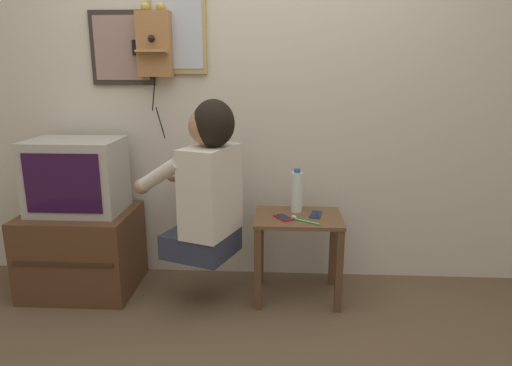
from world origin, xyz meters
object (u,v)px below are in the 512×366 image
at_px(person, 207,182).
at_px(cell_phone_held, 283,217).
at_px(wall_mirror, 178,22).
at_px(cell_phone_spare, 316,214).
at_px(framed_picture, 122,48).
at_px(toothbrush, 304,221).
at_px(water_bottle, 297,192).
at_px(television, 77,176).
at_px(wall_phone_antique, 155,43).

relative_size(person, cell_phone_held, 6.52).
xyz_separation_m(wall_mirror, cell_phone_spare, (0.84, -0.28, -1.10)).
bearing_deg(person, cell_phone_held, -58.47).
relative_size(framed_picture, cell_phone_spare, 3.31).
bearing_deg(cell_phone_held, cell_phone_spare, -13.48).
relative_size(wall_mirror, cell_phone_held, 4.41).
bearing_deg(toothbrush, water_bottle, 44.27).
bearing_deg(television, cell_phone_spare, -1.04).
distance_m(wall_mirror, toothbrush, 1.40).
bearing_deg(wall_mirror, toothbrush, -27.63).
distance_m(wall_phone_antique, toothbrush, 1.38).
xyz_separation_m(framed_picture, cell_phone_held, (1.00, -0.35, -0.96)).
relative_size(television, cell_phone_held, 3.91).
distance_m(framed_picture, wall_mirror, 0.38).
bearing_deg(cell_phone_held, wall_phone_antique, 125.54).
xyz_separation_m(person, water_bottle, (0.51, 0.22, -0.11)).
bearing_deg(framed_picture, wall_mirror, -0.51).
bearing_deg(wall_phone_antique, framed_picture, 168.66).
xyz_separation_m(wall_phone_antique, framed_picture, (-0.22, 0.04, -0.03)).
bearing_deg(cell_phone_spare, television, -169.29).
xyz_separation_m(person, cell_phone_spare, (0.62, 0.15, -0.23)).
xyz_separation_m(wall_phone_antique, cell_phone_spare, (0.97, -0.24, -0.98)).
bearing_deg(water_bottle, television, -178.20).
bearing_deg(framed_picture, water_bottle, -11.37).
distance_m(wall_phone_antique, water_bottle, 1.23).
height_order(wall_mirror, water_bottle, wall_mirror).
xyz_separation_m(wall_mirror, cell_phone_held, (0.65, -0.35, -1.10)).
height_order(framed_picture, toothbrush, framed_picture).
height_order(person, wall_phone_antique, wall_phone_antique).
bearing_deg(framed_picture, television, -133.18).
height_order(wall_phone_antique, cell_phone_held, wall_phone_antique).
distance_m(television, cell_phone_held, 1.27).
relative_size(wall_phone_antique, cell_phone_held, 5.86).
xyz_separation_m(wall_mirror, water_bottle, (0.73, -0.21, -0.99)).
bearing_deg(cell_phone_held, water_bottle, 26.50).
bearing_deg(cell_phone_spare, person, -154.76).
relative_size(framed_picture, wall_mirror, 0.73).
bearing_deg(water_bottle, framed_picture, 168.63).
relative_size(wall_phone_antique, cell_phone_spare, 5.99).
bearing_deg(cell_phone_spare, toothbrush, -110.65).
xyz_separation_m(television, wall_mirror, (0.60, 0.26, 0.90)).
distance_m(person, wall_phone_antique, 0.92).
height_order(wall_phone_antique, wall_mirror, wall_mirror).
relative_size(person, water_bottle, 3.37).
height_order(television, wall_mirror, wall_mirror).
distance_m(cell_phone_held, water_bottle, 0.20).
relative_size(person, television, 1.67).
bearing_deg(person, framed_picture, 73.82).
height_order(person, cell_phone_held, person).
distance_m(wall_mirror, cell_phone_held, 1.33).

